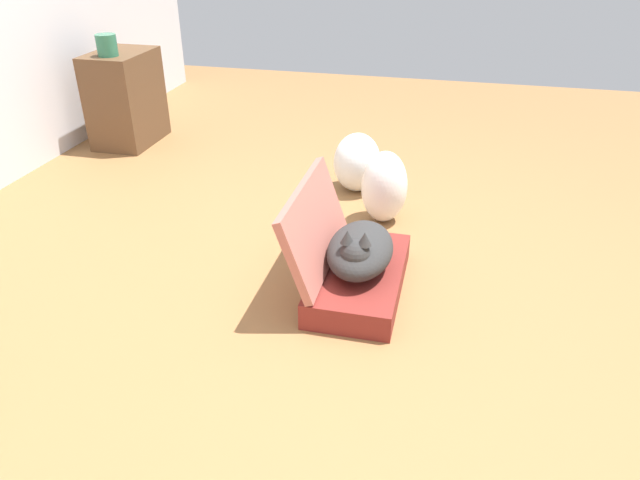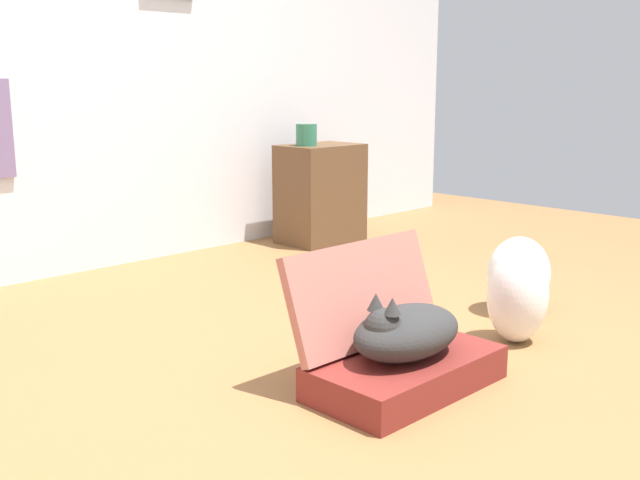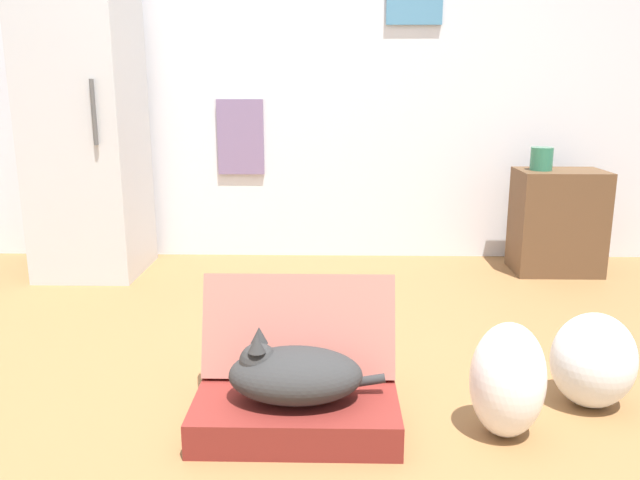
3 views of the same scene
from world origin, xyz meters
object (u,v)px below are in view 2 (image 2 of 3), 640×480
object	(u,v)px
plastic_bag_white	(518,295)
side_table	(320,194)
suitcase_base	(406,373)
vase_tall	(306,135)
cat	(405,331)
plastic_bag_clear	(519,275)

from	to	relation	value
plastic_bag_white	side_table	distance (m)	2.10
suitcase_base	vase_tall	world-z (taller)	vase_tall
cat	plastic_bag_white	size ratio (longest dim) A/B	1.33
plastic_bag_white	vase_tall	size ratio (longest dim) A/B	2.85
suitcase_base	cat	distance (m)	0.15
suitcase_base	cat	size ratio (longest dim) A/B	1.31
cat	side_table	xyz separation A→B (m)	(1.50, 1.93, 0.11)
plastic_bag_white	side_table	xyz separation A→B (m)	(0.80, 1.93, 0.12)
suitcase_base	side_table	bearing A→B (deg)	52.32
suitcase_base	plastic_bag_clear	world-z (taller)	plastic_bag_clear
plastic_bag_white	side_table	bearing A→B (deg)	67.51
plastic_bag_clear	side_table	bearing A→B (deg)	75.67
suitcase_base	plastic_bag_white	size ratio (longest dim) A/B	1.74
cat	plastic_bag_clear	size ratio (longest dim) A/B	1.50
plastic_bag_white	vase_tall	bearing A→B (deg)	70.78
vase_tall	side_table	bearing A→B (deg)	2.30
cat	plastic_bag_clear	xyz separation A→B (m)	(1.06, 0.21, -0.04)
plastic_bag_clear	side_table	xyz separation A→B (m)	(0.44, 1.72, 0.14)
suitcase_base	plastic_bag_white	bearing A→B (deg)	-0.36
vase_tall	suitcase_base	bearing A→B (deg)	-125.29
suitcase_base	side_table	size ratio (longest dim) A/B	1.08
suitcase_base	plastic_bag_clear	xyz separation A→B (m)	(1.05, 0.21, 0.11)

